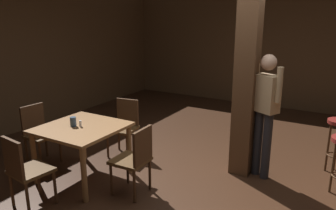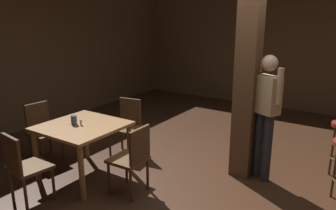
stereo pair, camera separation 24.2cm
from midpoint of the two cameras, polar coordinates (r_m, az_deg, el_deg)
The scene contains 12 objects.
ground_plane at distance 4.56m, azimuth 6.95°, elevation -13.65°, with size 10.80×10.80×0.00m, color #382114.
wall_back at distance 8.32m, azimuth 21.59°, elevation 8.78°, with size 8.00×0.10×2.80m, color brown.
wall_left at distance 6.82m, azimuth -24.42°, elevation 7.25°, with size 0.10×9.00×2.80m, color brown.
pillar at distance 4.53m, azimuth 15.14°, elevation 4.59°, with size 0.28×0.28×2.80m, color #4C301C.
dining_table at distance 4.64m, azimuth -13.23°, elevation -4.71°, with size 1.04×1.04×0.76m.
chair_west at distance 5.40m, azimuth -19.84°, elevation -3.91°, with size 0.45×0.45×0.89m.
chair_east at distance 4.13m, azimuth -4.51°, elevation -8.97°, with size 0.43×0.43×0.89m.
chair_north at distance 5.34m, azimuth -5.87°, elevation -3.24°, with size 0.48×0.48×0.89m.
chair_south at distance 4.21m, azimuth -22.32°, elevation -9.67°, with size 0.47×0.47×0.89m.
napkin_cup at distance 4.62m, azimuth -14.63°, elevation -2.56°, with size 0.08×0.08×0.13m, color #33475B.
salt_shaker at distance 4.58m, azimuth -13.47°, elevation -2.92°, with size 0.03×0.03×0.09m, color silver.
standing_person at distance 4.55m, azimuth 18.15°, elevation -0.72°, with size 0.45×0.33×1.72m.
Camera 2 is at (1.84, -3.53, 2.21)m, focal length 35.00 mm.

